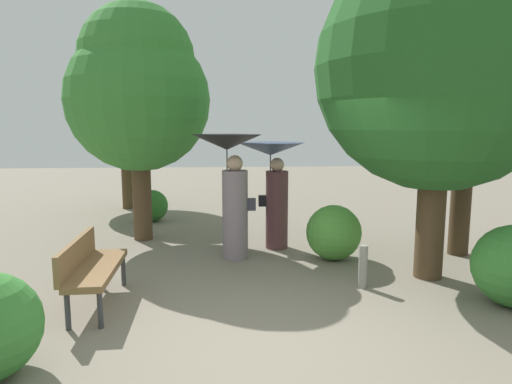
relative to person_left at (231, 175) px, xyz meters
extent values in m
plane|color=gray|center=(0.45, -2.89, -1.40)|extent=(40.00, 40.00, 0.00)
cylinder|color=gray|center=(0.07, 0.00, -0.67)|extent=(0.42, 0.42, 1.47)
sphere|color=tan|center=(0.07, 0.00, 0.18)|extent=(0.26, 0.26, 0.26)
cylinder|color=#333338|center=(-0.06, 0.00, -0.02)|extent=(0.02, 0.02, 0.84)
cone|color=black|center=(-0.06, 0.00, 0.53)|extent=(1.14, 1.14, 0.25)
cube|color=#333342|center=(0.34, -0.02, -0.49)|extent=(0.14, 0.10, 0.20)
cylinder|color=#563338|center=(0.83, 0.58, -0.71)|extent=(0.40, 0.40, 1.40)
sphere|color=tan|center=(0.83, 0.58, 0.10)|extent=(0.25, 0.25, 0.25)
cylinder|color=#333338|center=(0.71, 0.59, -0.11)|extent=(0.02, 0.02, 0.76)
cone|color=#38476B|center=(0.71, 0.59, 0.39)|extent=(1.21, 1.21, 0.23)
cube|color=black|center=(0.57, 0.60, -0.54)|extent=(0.14, 0.10, 0.20)
cylinder|color=#38383D|center=(-1.46, -2.54, -1.18)|extent=(0.06, 0.06, 0.44)
cylinder|color=#38383D|center=(-1.80, -2.55, -1.18)|extent=(0.06, 0.06, 0.44)
cylinder|color=#38383D|center=(-1.51, -1.20, -1.18)|extent=(0.06, 0.06, 0.44)
cylinder|color=#38383D|center=(-1.85, -1.21, -1.18)|extent=(0.06, 0.06, 0.44)
cube|color=olive|center=(-1.66, -1.88, -0.94)|extent=(0.49, 1.51, 0.08)
cube|color=olive|center=(-1.90, -1.88, -0.75)|extent=(0.11, 1.50, 0.35)
cylinder|color=#4C3823|center=(-2.68, 4.80, 0.24)|extent=(0.33, 0.33, 3.30)
sphere|color=#428C3D|center=(-2.68, 4.80, 1.07)|extent=(2.64, 2.64, 2.64)
sphere|color=#428C3D|center=(-2.68, 4.80, 1.73)|extent=(2.11, 2.11, 2.11)
cylinder|color=#42301E|center=(3.90, -0.04, 0.26)|extent=(0.33, 0.33, 3.34)
sphere|color=#4C9338|center=(3.90, -0.04, 1.10)|extent=(2.03, 2.03, 2.03)
sphere|color=#4C9338|center=(3.90, -0.04, 1.77)|extent=(1.63, 1.63, 1.63)
cylinder|color=#4C3823|center=(-1.69, 1.39, 0.38)|extent=(0.36, 0.36, 3.56)
sphere|color=#387F33|center=(-1.69, 1.39, 1.27)|extent=(2.67, 2.67, 2.67)
sphere|color=#387F33|center=(-1.69, 1.39, 1.98)|extent=(2.14, 2.14, 2.14)
cylinder|color=#4C3823|center=(2.85, -1.16, 0.59)|extent=(0.40, 0.40, 3.98)
sphere|color=#235B23|center=(2.85, -1.16, 1.58)|extent=(3.41, 3.41, 3.41)
sphere|color=#235B23|center=(2.85, -1.16, 2.38)|extent=(2.73, 2.73, 2.73)
sphere|color=#2D6B28|center=(-1.78, 3.06, -1.04)|extent=(0.73, 0.73, 0.73)
sphere|color=#4C9338|center=(1.68, -0.20, -0.95)|extent=(0.91, 0.91, 0.91)
cylinder|color=gray|center=(1.76, -1.52, -1.11)|extent=(0.12, 0.12, 0.59)
camera|label=1|loc=(-0.11, -7.24, 0.77)|focal=31.30mm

